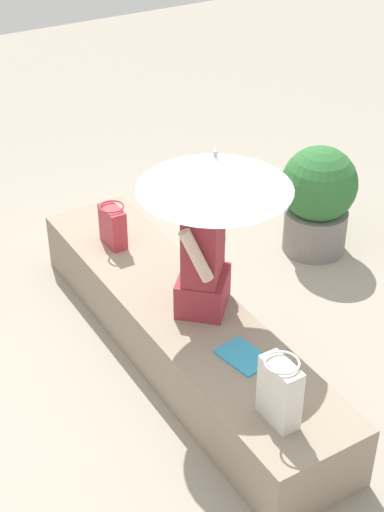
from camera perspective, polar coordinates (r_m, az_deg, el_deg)
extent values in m
plane|color=#9E9384|center=(4.88, -0.76, -7.35)|extent=(14.00, 14.00, 0.00)
cube|color=gray|center=(4.75, -0.78, -5.52)|extent=(2.80, 0.61, 0.40)
cube|color=#992D38|center=(4.56, 0.81, -2.58)|extent=(0.44, 0.44, 0.22)
cube|color=#992D38|center=(4.36, 0.85, 1.16)|extent=(0.37, 0.36, 0.48)
sphere|color=beige|center=(4.19, 0.89, 5.11)|extent=(0.20, 0.20, 0.20)
cylinder|color=beige|center=(4.52, 1.35, 2.73)|extent=(0.19, 0.19, 0.32)
cylinder|color=beige|center=(4.18, 0.31, 0.02)|extent=(0.19, 0.19, 0.32)
cylinder|color=#B7B7BC|center=(4.27, 1.64, 1.24)|extent=(0.02, 0.02, 1.03)
cone|color=silver|center=(4.06, 1.73, 6.27)|extent=(0.85, 0.85, 0.19)
sphere|color=#B7B7BC|center=(4.01, 1.75, 7.67)|extent=(0.03, 0.03, 0.03)
cube|color=#B2333D|center=(5.15, -5.89, 2.19)|extent=(0.22, 0.10, 0.28)
torus|color=#B2333D|center=(5.07, -5.99, 3.67)|extent=(0.17, 0.17, 0.01)
cube|color=silver|center=(3.81, 6.52, -10.03)|extent=(0.23, 0.11, 0.35)
torus|color=silver|center=(3.68, 6.71, -7.87)|extent=(0.17, 0.17, 0.01)
cube|color=#339ED1|center=(4.26, 3.83, -7.43)|extent=(0.31, 0.25, 0.01)
cylinder|color=gray|center=(5.88, 9.09, 1.93)|extent=(0.47, 0.47, 0.33)
sphere|color=#2D6B33|center=(5.69, 9.43, 5.30)|extent=(0.56, 0.56, 0.56)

